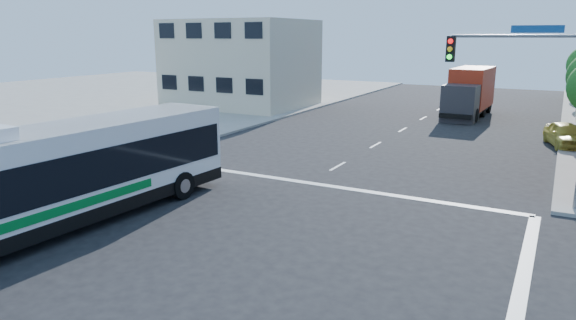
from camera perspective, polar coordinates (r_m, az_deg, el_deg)
The scene contains 7 objects.
ground at distance 16.20m, azimuth -12.90°, elevation -10.84°, with size 120.00×120.00×0.00m, color black.
sidewalk_nw at distance 64.59m, azimuth -16.19°, elevation 7.35°, with size 50.00×50.00×0.15m, color gray.
building_west at distance 49.07m, azimuth -5.21°, elevation 10.59°, with size 12.06×10.06×8.00m.
signal_mast_ne at distance 21.66m, azimuth 26.19°, elevation 7.95°, with size 7.91×1.13×8.07m.
transit_bus at distance 19.66m, azimuth -23.36°, elevation -1.25°, with size 3.75×13.57×3.97m.
box_truck at distance 45.41m, azimuth 19.47°, elevation 7.00°, with size 2.92×8.95×3.99m.
parked_car at distance 35.50m, azimuth 28.45°, elevation 2.50°, with size 1.76×4.36×1.49m, color gold.
Camera 1 is at (9.91, -10.96, 6.64)m, focal length 32.00 mm.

